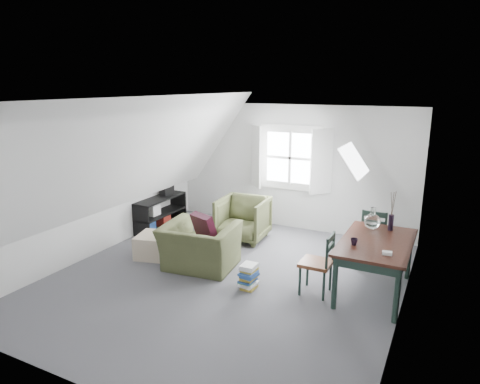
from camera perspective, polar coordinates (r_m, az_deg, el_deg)
The scene contains 24 objects.
floor at distance 6.67m, azimuth -1.91°, elevation -11.42°, with size 5.50×5.50×0.00m, color #4E4E54.
ceiling at distance 6.02m, azimuth -2.10°, elevation 10.56°, with size 5.50×5.50×0.00m, color white.
wall_back at distance 8.68m, azimuth 6.77°, elevation 3.27°, with size 5.00×5.00×0.00m, color silver.
wall_front at distance 4.17m, azimuth -20.74°, elevation -9.80°, with size 5.00×5.00×0.00m, color silver.
wall_left at distance 7.72m, azimuth -18.51°, elevation 1.25°, with size 5.50×5.50×0.00m, color silver.
wall_right at distance 5.53m, azimuth 21.43°, elevation -3.98°, with size 5.50×5.50×0.00m, color silver.
slope_left at distance 6.98m, azimuth -13.30°, elevation 4.70°, with size 5.50×5.50×0.00m, color white.
slope_right at distance 5.55m, azimuth 12.15°, elevation 2.38°, with size 5.50×5.50×0.00m, color white.
dormer_window at distance 8.57m, azimuth 6.63°, elevation 4.50°, with size 1.71×0.35×1.30m.
skylight at distance 6.80m, azimuth 14.97°, elevation 4.10°, with size 0.55×0.75×0.04m, color white.
armchair_near at distance 7.05m, azimuth -5.33°, elevation -9.99°, with size 1.12×0.98×0.73m, color #434928.
armchair_far at distance 8.23m, azimuth 0.40°, elevation -6.28°, with size 0.87×0.90×0.82m, color #434928.
throw_pillow at distance 6.93m, azimuth -4.79°, elevation -4.68°, with size 0.44×0.13×0.44m, color #3C1020.
ottoman at distance 7.52m, azimuth -11.19°, elevation -7.01°, with size 0.59×0.59×0.39m, color #BDAA8F.
dining_table at distance 6.27m, azimuth 17.71°, elevation -7.10°, with size 0.93×1.56×0.78m.
demijohn at distance 6.64m, azimuth 17.23°, elevation -3.70°, with size 0.23×0.23×0.33m.
vase_twigs at distance 6.70m, azimuth 19.48°, elevation -3.75°, with size 0.08×0.08×0.59m.
cup at distance 6.00m, azimuth 14.94°, elevation -6.83°, with size 0.10×0.10×0.09m, color black.
paper_box at distance 5.79m, azimuth 19.02°, elevation -7.71°, with size 0.12×0.08×0.04m, color white.
dining_chair_far at distance 7.32m, azimuth 17.51°, elevation -5.54°, with size 0.44×0.44×0.94m.
dining_chair_near at distance 6.13m, azimuth 10.43°, elevation -9.22°, with size 0.42×0.42×0.90m.
media_shelf at distance 8.86m, azimuth -10.76°, elevation -3.02°, with size 0.43×1.28×0.65m.
electronics_box at distance 8.97m, azimuth -9.76°, elevation 0.20°, with size 0.19×0.26×0.21m, color black.
magazine_stack at distance 6.30m, azimuth 1.17°, elevation -11.19°, with size 0.27×0.32×0.36m.
Camera 1 is at (2.90, -5.27, 2.88)m, focal length 32.00 mm.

